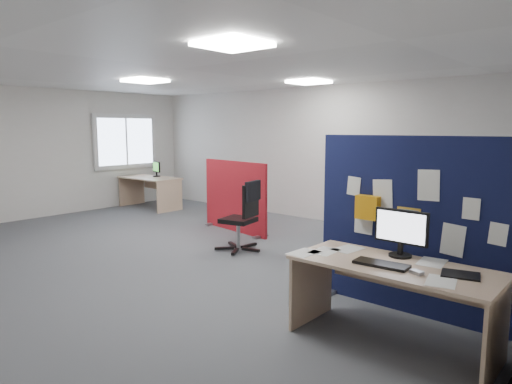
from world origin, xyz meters
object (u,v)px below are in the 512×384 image
Objects in this scene: main_desk at (395,282)px; second_desk at (151,185)px; office_chair at (244,212)px; navy_divider at (418,227)px; red_divider at (235,197)px; monitor_main at (401,231)px; monitor_second at (156,168)px.

main_desk is 7.78m from second_desk.
main_desk is at bearing -36.60° from office_chair.
navy_divider is 1.28× the size of red_divider.
monitor_main is at bearing -19.05° from red_divider.
monitor_second is 4.54m from office_chair.
monitor_second is at bearing 87.74° from second_desk.
monitor_second is (-7.20, 2.75, -0.04)m from monitor_main.
navy_divider reaches higher than office_chair.
red_divider is 4.44× the size of monitor_second.
main_desk is 4.45× the size of monitor_second.
navy_divider is 4.48× the size of monitor_main.
red_divider is (-4.08, 2.31, 0.07)m from main_desk.
main_desk is 3.50× the size of monitor_main.
second_desk is at bearing 158.89° from main_desk.
office_chair is at bearing -3.91° from monitor_second.
navy_divider is 0.56m from monitor_main.
red_divider reaches higher than main_desk.
monitor_second is (-3.17, 0.66, 0.30)m from red_divider.
monitor_second is at bearing 147.83° from office_chair.
red_divider is (-3.97, 1.54, -0.27)m from navy_divider.
office_chair is at bearing 159.55° from monitor_main.
red_divider is 1.42m from office_chair.
second_desk is at bearing -75.81° from monitor_second.
navy_divider is at bearing -0.67° from monitor_second.
second_desk is (-3.18, 0.49, -0.08)m from red_divider.
navy_divider reaches higher than monitor_main.
navy_divider reaches higher than main_desk.
second_desk is 1.42× the size of office_chair.
main_desk is at bearing -21.11° from second_desk.
monitor_main is 4.55m from red_divider.
navy_divider is 7.44m from second_desk.
navy_divider reaches higher than red_divider.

